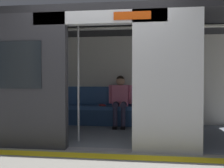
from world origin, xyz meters
TOP-DOWN VIEW (x-y plane):
  - ground_plane at (0.00, 0.00)m, footprint 60.00×60.00m
  - platform_edge_strip at (0.00, 0.30)m, footprint 8.00×0.24m
  - train_car at (0.08, -1.15)m, footprint 6.40×2.62m
  - bench_seat at (0.00, -2.10)m, footprint 2.53×0.44m
  - person_seated at (-0.14, -2.05)m, footprint 0.55×0.68m
  - handbag at (-0.60, -2.16)m, footprint 0.26×0.15m
  - book at (0.31, -2.12)m, footprint 0.20×0.25m
  - grab_pole_door at (0.46, -0.49)m, footprint 0.04×0.04m

SIDE VIEW (x-z plane):
  - ground_plane at x=0.00m, z-range 0.00..0.00m
  - platform_edge_strip at x=0.00m, z-range 0.00..0.01m
  - bench_seat at x=0.00m, z-range 0.12..0.59m
  - book at x=0.31m, z-range 0.47..0.50m
  - handbag at x=-0.60m, z-range 0.47..0.64m
  - person_seated at x=-0.14m, z-range 0.09..1.28m
  - grab_pole_door at x=0.46m, z-range 0.00..2.16m
  - train_car at x=0.08m, z-range 0.36..2.66m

